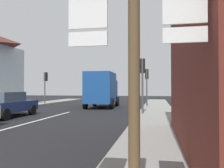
# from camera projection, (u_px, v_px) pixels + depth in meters

# --- Properties ---
(ground_plane) EXTENTS (80.00, 80.00, 0.00)m
(ground_plane) POSITION_uv_depth(u_px,v_px,m) (58.00, 115.00, 14.50)
(ground_plane) COLOR black
(sidewalk_right) EXTENTS (2.36, 44.00, 0.14)m
(sidewalk_right) POSITION_uv_depth(u_px,v_px,m) (157.00, 121.00, 11.38)
(sidewalk_right) COLOR gray
(sidewalk_right) RESTS_ON ground
(lane_centre_stripe) EXTENTS (0.16, 12.00, 0.01)m
(lane_centre_stripe) POSITION_uv_depth(u_px,v_px,m) (21.00, 125.00, 10.57)
(lane_centre_stripe) COLOR silver
(lane_centre_stripe) RESTS_ON ground
(sedan_far) EXTENTS (1.99, 4.21, 1.47)m
(sedan_far) POSITION_uv_depth(u_px,v_px,m) (6.00, 104.00, 13.44)
(sedan_far) COLOR navy
(sedan_far) RESTS_ON ground
(delivery_truck) EXTENTS (2.62, 5.07, 3.05)m
(delivery_truck) POSITION_uv_depth(u_px,v_px,m) (102.00, 89.00, 20.46)
(delivery_truck) COLOR #19478C
(delivery_truck) RESTS_ON ground
(route_sign_post) EXTENTS (1.66, 0.14, 3.20)m
(route_sign_post) POSITION_uv_depth(u_px,v_px,m) (134.00, 68.00, 2.74)
(route_sign_post) COLOR brown
(route_sign_post) RESTS_ON ground
(traffic_light_far_right) EXTENTS (0.30, 0.49, 3.44)m
(traffic_light_far_right) POSITION_uv_depth(u_px,v_px,m) (147.00, 79.00, 20.95)
(traffic_light_far_right) COLOR #47474C
(traffic_light_far_right) RESTS_ON ground
(traffic_light_far_left) EXTENTS (0.30, 0.49, 3.36)m
(traffic_light_far_left) POSITION_uv_depth(u_px,v_px,m) (46.00, 81.00, 24.05)
(traffic_light_far_left) COLOR #47474C
(traffic_light_far_left) RESTS_ON ground
(traffic_light_near_right) EXTENTS (0.30, 0.49, 3.54)m
(traffic_light_near_right) POSITION_uv_depth(u_px,v_px,m) (143.00, 73.00, 14.50)
(traffic_light_near_right) COLOR #47474C
(traffic_light_near_right) RESTS_ON ground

